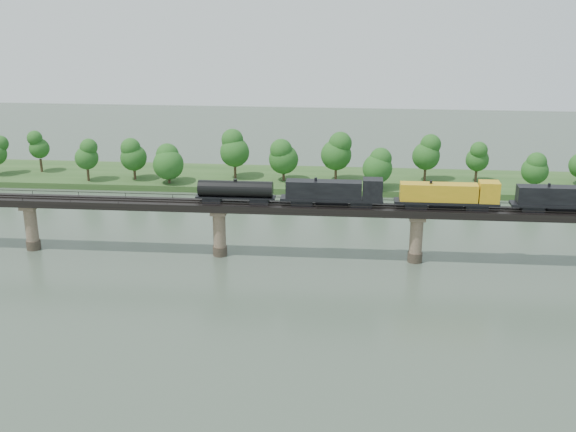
{
  "coord_description": "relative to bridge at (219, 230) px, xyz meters",
  "views": [
    {
      "loc": [
        26.02,
        -107.26,
        56.31
      ],
      "look_at": [
        14.15,
        30.0,
        9.0
      ],
      "focal_mm": 45.0,
      "sensor_mm": 36.0,
      "label": 1
    }
  ],
  "objects": [
    {
      "name": "far_bank",
      "position": [
        0.0,
        55.0,
        -4.66
      ],
      "size": [
        300.0,
        24.0,
        1.6
      ],
      "primitive_type": "cube",
      "color": "#284A1D",
      "rests_on": "ground"
    },
    {
      "name": "far_treeline",
      "position": [
        -8.21,
        50.52,
        3.37
      ],
      "size": [
        289.06,
        17.54,
        13.6
      ],
      "color": "#382619",
      "rests_on": "far_bank"
    },
    {
      "name": "ground",
      "position": [
        0.0,
        -30.0,
        -5.46
      ],
      "size": [
        400.0,
        400.0,
        0.0
      ],
      "primitive_type": "plane",
      "color": "#354436",
      "rests_on": "ground"
    },
    {
      "name": "bridge_superstructure",
      "position": [
        0.0,
        0.0,
        6.33
      ],
      "size": [
        220.0,
        4.9,
        0.75
      ],
      "color": "black",
      "rests_on": "bridge"
    },
    {
      "name": "bridge",
      "position": [
        0.0,
        0.0,
        0.0
      ],
      "size": [
        236.0,
        30.0,
        11.5
      ],
      "color": "#473A2D",
      "rests_on": "ground"
    },
    {
      "name": "freight_train",
      "position": [
        38.11,
        -0.0,
        8.76
      ],
      "size": [
        82.68,
        3.22,
        5.69
      ],
      "color": "black",
      "rests_on": "bridge"
    }
  ]
}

